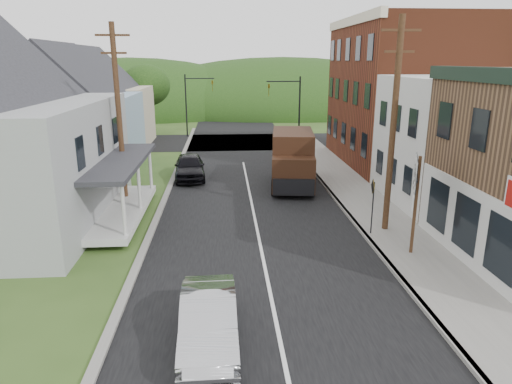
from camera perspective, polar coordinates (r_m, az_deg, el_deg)
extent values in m
plane|color=#2D4719|center=(16.62, 1.18, -9.78)|extent=(120.00, 120.00, 0.00)
cube|color=black|center=(25.96, -0.82, -0.12)|extent=(9.00, 90.00, 0.02)
cube|color=black|center=(42.53, -2.14, 6.28)|extent=(60.00, 9.00, 0.02)
cube|color=slate|center=(25.07, 13.03, -0.96)|extent=(2.80, 55.00, 0.15)
cube|color=slate|center=(24.72, 10.04, -1.03)|extent=(0.20, 55.00, 0.15)
cube|color=slate|center=(24.21, -11.61, -1.52)|extent=(0.30, 55.00, 0.12)
cube|color=silver|center=(26.05, 25.30, 5.73)|extent=(8.00, 7.00, 6.50)
cube|color=#632A17|center=(34.40, 17.98, 11.59)|extent=(8.00, 12.00, 10.00)
cube|color=#86A3B7|center=(33.64, -20.77, 6.95)|extent=(7.00, 8.00, 5.00)
cube|color=#C5B799|center=(42.38, -18.06, 8.89)|extent=(7.00, 8.00, 5.00)
cylinder|color=#472D19|center=(19.87, 16.74, 7.46)|extent=(0.26, 0.26, 9.00)
cube|color=#472D19|center=(19.71, 17.70, 18.72)|extent=(1.60, 0.10, 0.10)
cube|color=#472D19|center=(19.68, 17.50, 16.41)|extent=(1.20, 0.10, 0.10)
cylinder|color=#472D19|center=(23.61, -16.72, 8.74)|extent=(0.26, 0.26, 9.00)
cube|color=#472D19|center=(23.48, -17.52, 18.20)|extent=(1.60, 0.10, 0.10)
cube|color=#472D19|center=(23.45, -17.35, 16.26)|extent=(1.20, 0.10, 0.10)
cylinder|color=black|center=(39.15, 5.44, 9.81)|extent=(0.14, 0.14, 6.00)
cylinder|color=black|center=(38.75, 3.44, 13.64)|extent=(2.80, 0.10, 0.10)
imported|color=olive|center=(38.65, 1.61, 12.62)|extent=(0.16, 0.20, 1.00)
cylinder|color=black|center=(45.73, -8.72, 10.60)|extent=(0.14, 0.14, 6.00)
cylinder|color=black|center=(45.47, -7.06, 13.91)|extent=(2.80, 0.10, 0.10)
imported|color=olive|center=(45.46, -5.47, 13.08)|extent=(0.16, 0.20, 1.00)
cylinder|color=#382616|center=(47.79, -13.38, 9.33)|extent=(0.36, 0.36, 3.92)
ellipsoid|color=black|center=(47.56, -13.61, 12.84)|extent=(4.80, 4.80, 4.08)
ellipsoid|color=black|center=(70.28, -2.96, 10.17)|extent=(90.00, 30.00, 16.00)
imported|color=#AAABAF|center=(12.48, -5.93, -15.76)|extent=(1.55, 4.21, 1.38)
imported|color=black|center=(29.25, -8.31, 3.15)|extent=(2.19, 4.69, 1.55)
cube|color=black|center=(27.53, 4.58, 4.58)|extent=(2.87, 4.71, 2.94)
cube|color=black|center=(25.08, 4.70, 2.24)|extent=(2.51, 1.90, 1.93)
cube|color=black|center=(25.09, 4.73, 4.15)|extent=(2.26, 1.47, 0.05)
cube|color=black|center=(24.37, 4.72, 0.60)|extent=(2.23, 0.43, 0.91)
cylinder|color=black|center=(25.37, 2.24, 0.55)|extent=(0.39, 0.94, 0.91)
cylinder|color=black|center=(25.43, 7.04, 0.48)|extent=(0.39, 0.94, 0.91)
cylinder|color=black|center=(29.30, 2.37, 2.68)|extent=(0.39, 0.94, 0.91)
cylinder|color=black|center=(29.35, 6.53, 2.61)|extent=(0.39, 0.94, 0.91)
cube|color=#472D19|center=(18.07, 19.30, -1.62)|extent=(0.15, 0.15, 3.77)
cube|color=black|center=(17.77, 19.44, 2.05)|extent=(0.84, 2.02, 0.09)
cube|color=white|center=(16.92, 19.50, 3.06)|extent=(0.24, 0.56, 0.24)
cube|color=white|center=(17.03, 19.35, 1.47)|extent=(0.26, 0.61, 0.59)
cube|color=white|center=(17.15, 19.20, -0.09)|extent=(0.24, 0.56, 0.30)
cube|color=white|center=(17.66, 19.45, 3.58)|extent=(0.24, 0.56, 0.24)
cube|color=white|center=(17.76, 19.30, 2.06)|extent=(0.26, 0.61, 0.59)
cube|color=white|center=(17.88, 19.16, 0.55)|extent=(0.24, 0.56, 0.30)
cube|color=white|center=(18.40, 19.40, 4.06)|extent=(0.24, 0.56, 0.24)
cube|color=white|center=(18.50, 19.27, 2.60)|extent=(0.26, 0.61, 0.59)
cube|color=white|center=(18.61, 19.13, 1.14)|extent=(0.24, 0.56, 0.30)
cube|color=white|center=(18.04, 18.99, -1.26)|extent=(0.20, 0.46, 0.59)
cylinder|color=black|center=(19.83, 14.36, -1.95)|extent=(0.06, 0.06, 2.26)
cube|color=black|center=(19.55, 14.38, 0.68)|extent=(0.10, 0.66, 0.67)
cube|color=yellow|center=(19.55, 14.42, 0.68)|extent=(0.10, 0.60, 0.60)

